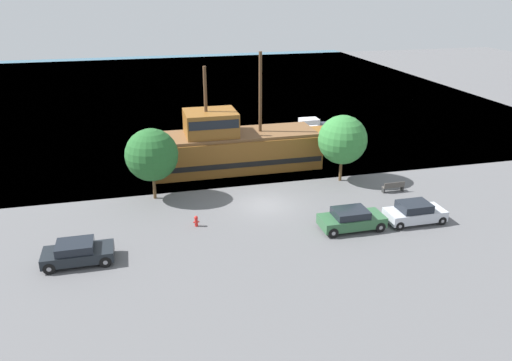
{
  "coord_description": "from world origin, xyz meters",
  "views": [
    {
      "loc": [
        -8.83,
        -32.62,
        15.43
      ],
      "look_at": [
        -0.2,
        2.0,
        1.2
      ],
      "focal_mm": 35.0,
      "sensor_mm": 36.0,
      "label": 1
    }
  ],
  "objects": [
    {
      "name": "bench_promenade_east",
      "position": [
        10.45,
        -0.06,
        0.44
      ],
      "size": [
        1.75,
        0.45,
        0.85
      ],
      "color": "#4C4742",
      "rests_on": "ground_plane"
    },
    {
      "name": "fire_hydrant",
      "position": [
        -5.43,
        -2.23,
        0.41
      ],
      "size": [
        0.42,
        0.25,
        0.76
      ],
      "color": "red",
      "rests_on": "ground_plane"
    },
    {
      "name": "moored_boat_outer",
      "position": [
        9.95,
        17.45,
        0.59
      ],
      "size": [
        5.02,
        1.97,
        1.55
      ],
      "color": "#2D333D",
      "rests_on": "water_surface"
    },
    {
      "name": "moored_boat_dockside",
      "position": [
        9.03,
        14.79,
        0.49
      ],
      "size": [
        6.08,
        2.2,
        1.31
      ],
      "color": "#B7B2A8",
      "rests_on": "water_surface"
    },
    {
      "name": "ground_plane",
      "position": [
        0.0,
        0.0,
        0.0
      ],
      "size": [
        160.0,
        160.0,
        0.0
      ],
      "primitive_type": "plane",
      "color": "#5B5B5E"
    },
    {
      "name": "parked_car_curb_rear",
      "position": [
        9.23,
        -5.23,
        0.72
      ],
      "size": [
        4.04,
        1.92,
        1.46
      ],
      "color": "#B7BCC6",
      "rests_on": "ground_plane"
    },
    {
      "name": "tree_row_east",
      "position": [
        -7.87,
        3.25,
        3.5
      ],
      "size": [
        3.94,
        3.94,
        5.48
      ],
      "color": "brown",
      "rests_on": "ground_plane"
    },
    {
      "name": "parked_car_curb_front",
      "position": [
        -12.81,
        -5.3,
        0.69
      ],
      "size": [
        4.04,
        1.97,
        1.37
      ],
      "color": "black",
      "rests_on": "ground_plane"
    },
    {
      "name": "tree_row_mideast",
      "position": [
        7.34,
        3.26,
        3.55
      ],
      "size": [
        3.99,
        3.99,
        5.54
      ],
      "color": "brown",
      "rests_on": "ground_plane"
    },
    {
      "name": "pirate_ship",
      "position": [
        -0.54,
        8.45,
        1.97
      ],
      "size": [
        15.89,
        4.7,
        10.07
      ],
      "color": "brown",
      "rests_on": "water_surface"
    },
    {
      "name": "parked_car_curb_mid",
      "position": [
        4.57,
        -5.14,
        0.73
      ],
      "size": [
        4.31,
        1.98,
        1.43
      ],
      "color": "#2D5B38",
      "rests_on": "ground_plane"
    },
    {
      "name": "water_surface",
      "position": [
        0.0,
        44.0,
        0.0
      ],
      "size": [
        80.0,
        80.0,
        0.0
      ],
      "primitive_type": "plane",
      "color": "#38667F",
      "rests_on": "ground"
    }
  ]
}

